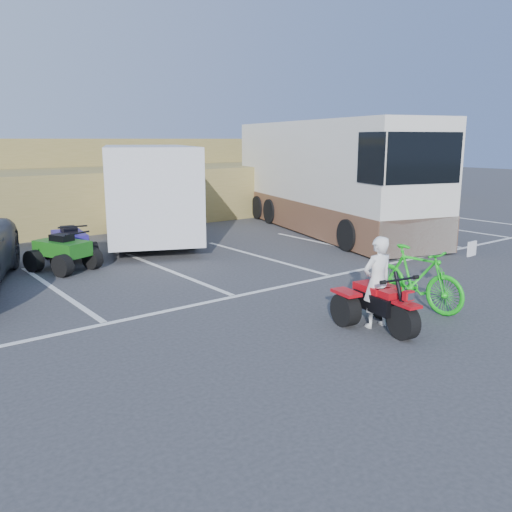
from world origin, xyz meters
TOP-DOWN VIEW (x-y plane):
  - ground at (0.00, 0.00)m, footprint 100.00×100.00m
  - parking_stripes at (0.87, 4.07)m, footprint 28.00×5.16m
  - grass_embankment at (0.00, 15.48)m, footprint 40.00×8.50m
  - red_trike_atv at (0.82, -0.62)m, footprint 1.36×1.66m
  - rider at (0.85, -0.47)m, footprint 0.62×0.46m
  - green_dirt_bike at (2.20, -0.25)m, footprint 0.68×1.98m
  - cargo_trailer at (1.46, 8.97)m, footprint 4.70×6.65m
  - rv_motorhome at (7.27, 7.18)m, footprint 5.20×10.35m
  - quad_atv_blue at (-1.47, 7.71)m, footprint 1.34×1.66m
  - quad_atv_green at (-1.98, 6.72)m, footprint 1.60×1.81m

SIDE VIEW (x-z plane):
  - ground at x=0.00m, z-range 0.00..0.00m
  - red_trike_atv at x=0.82m, z-range -0.49..0.49m
  - quad_atv_blue at x=-1.47m, z-range -0.50..0.50m
  - quad_atv_green at x=-1.98m, z-range -0.49..0.49m
  - parking_stripes at x=0.87m, z-range 0.00..0.01m
  - green_dirt_bike at x=2.20m, z-range 0.00..1.17m
  - rider at x=0.85m, z-range 0.00..1.54m
  - grass_embankment at x=0.00m, z-range -0.13..2.97m
  - cargo_trailer at x=1.46m, z-range 0.12..3.00m
  - rv_motorhome at x=7.27m, z-range -0.24..3.38m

